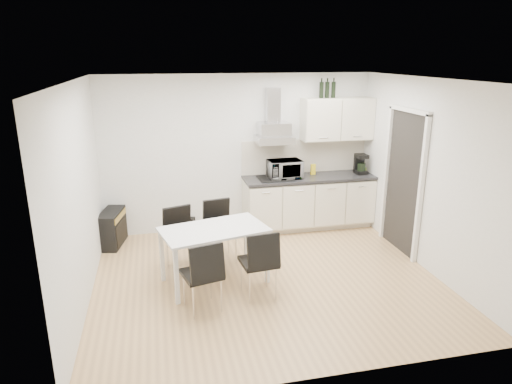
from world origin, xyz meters
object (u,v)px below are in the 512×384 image
chair_far_left (183,240)px  guitar_amp (112,228)px  chair_far_right (221,232)px  chair_near_left (202,275)px  chair_near_right (258,263)px  kitchenette (311,181)px  dining_table (214,235)px  floor_speaker (190,225)px

chair_far_left → guitar_amp: chair_far_left is taller
chair_far_right → guitar_amp: bearing=-39.9°
chair_near_left → chair_near_right: bearing=-0.3°
kitchenette → dining_table: bearing=-138.7°
chair_far_left → kitchenette: bearing=-169.3°
chair_far_left → guitar_amp: (-1.03, 1.12, -0.16)m
chair_near_right → floor_speaker: (-0.66, 2.28, -0.31)m
chair_near_left → guitar_amp: size_ratio=1.24×
chair_far_right → kitchenette: bearing=-159.2°
kitchenette → chair_far_left: size_ratio=2.86×
guitar_amp → chair_near_right: bearing=-35.2°
chair_far_left → chair_near_left: 1.10m
chair_far_right → guitar_amp: chair_far_right is taller
chair_near_left → floor_speaker: bearing=75.0°
kitchenette → chair_near_right: (-1.40, -2.12, -0.39)m
chair_far_right → chair_near_right: (0.30, -1.11, 0.00)m
floor_speaker → chair_far_right: bearing=-53.3°
kitchenette → chair_near_right: 2.57m
chair_far_left → chair_far_right: (0.56, 0.20, 0.00)m
chair_near_left → kitchenette: bearing=33.5°
dining_table → guitar_amp: (-1.41, 1.56, -0.38)m
kitchenette → dining_table: (-1.88, -1.65, -0.17)m
chair_near_right → chair_far_left: bearing=127.3°
chair_near_left → floor_speaker: (0.05, 2.46, -0.31)m
kitchenette → chair_far_left: bearing=-151.9°
chair_far_left → guitar_amp: 1.53m
chair_far_left → chair_near_left: same height
guitar_amp → chair_far_left: bearing=-35.5°
chair_near_left → chair_near_right: (0.71, 0.17, 0.00)m
kitchenette → chair_far_left: (-2.26, -1.20, -0.39)m
dining_table → chair_near_left: chair_near_left is taller
kitchenette → chair_near_right: kitchenette is taller
chair_near_right → kitchenette: bearing=50.7°
chair_near_right → chair_far_right: bearing=99.3°
kitchenette → chair_near_left: 3.14m
dining_table → chair_far_left: 0.63m
chair_near_right → chair_near_left: bearing=-172.3°
floor_speaker → chair_far_left: bearing=-78.6°
dining_table → floor_speaker: 1.90m
chair_far_right → chair_near_left: bearing=62.6°
chair_far_left → chair_far_right: same height
kitchenette → chair_near_right: bearing=-123.4°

